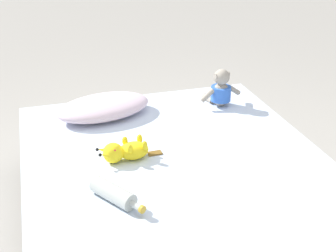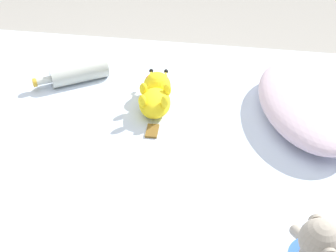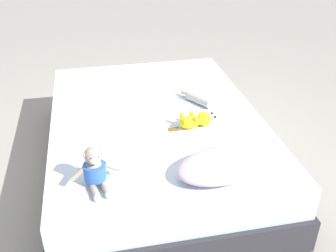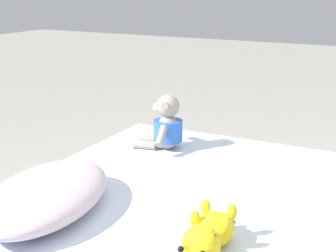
% 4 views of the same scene
% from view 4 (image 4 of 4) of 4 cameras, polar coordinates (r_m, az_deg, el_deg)
% --- Properties ---
extents(pillow, '(0.61, 0.44, 0.11)m').
position_cam_4_polar(pillow, '(1.60, -13.66, -7.60)').
color(pillow, silver).
rests_on(pillow, bed).
extents(plush_monkey, '(0.29, 0.24, 0.24)m').
position_cam_4_polar(plush_monkey, '(2.11, -0.28, -0.07)').
color(plush_monkey, '#9E9384').
rests_on(plush_monkey, bed).
extents(plush_yellow_creature, '(0.33, 0.12, 0.10)m').
position_cam_4_polar(plush_yellow_creature, '(1.35, 4.60, -12.17)').
color(plush_yellow_creature, yellow).
rests_on(plush_yellow_creature, bed).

